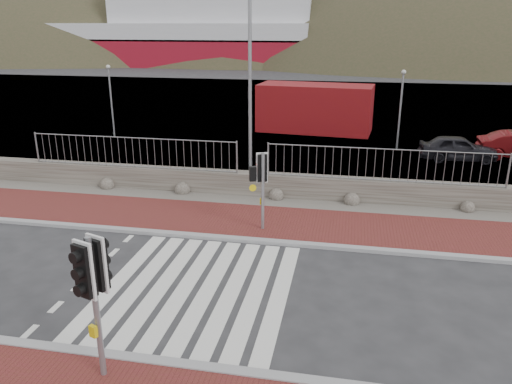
% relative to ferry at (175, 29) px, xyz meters
% --- Properties ---
extents(ground, '(220.00, 220.00, 0.00)m').
position_rel_ferry_xyz_m(ground, '(24.65, -67.90, -5.36)').
color(ground, '#28282B').
rests_on(ground, ground).
extents(sidewalk_far, '(40.00, 3.00, 0.08)m').
position_rel_ferry_xyz_m(sidewalk_far, '(24.65, -63.40, -5.32)').
color(sidewalk_far, maroon).
rests_on(sidewalk_far, ground).
extents(kerb_near, '(40.00, 0.25, 0.12)m').
position_rel_ferry_xyz_m(kerb_near, '(24.65, -70.90, -5.31)').
color(kerb_near, gray).
rests_on(kerb_near, ground).
extents(kerb_far, '(40.00, 0.25, 0.12)m').
position_rel_ferry_xyz_m(kerb_far, '(24.65, -64.90, -5.31)').
color(kerb_far, gray).
rests_on(kerb_far, ground).
extents(zebra_crossing, '(4.62, 5.60, 0.01)m').
position_rel_ferry_xyz_m(zebra_crossing, '(24.65, -67.90, -5.36)').
color(zebra_crossing, silver).
rests_on(zebra_crossing, ground).
extents(gravel_strip, '(40.00, 1.50, 0.06)m').
position_rel_ferry_xyz_m(gravel_strip, '(24.65, -61.40, -5.33)').
color(gravel_strip, '#59544C').
rests_on(gravel_strip, ground).
extents(stone_wall, '(40.00, 0.60, 0.90)m').
position_rel_ferry_xyz_m(stone_wall, '(24.65, -60.60, -4.91)').
color(stone_wall, '#4A443D').
rests_on(stone_wall, ground).
extents(railing, '(18.07, 0.07, 1.22)m').
position_rel_ferry_xyz_m(railing, '(24.65, -60.75, -3.54)').
color(railing, gray).
rests_on(railing, stone_wall).
extents(quay, '(120.00, 40.00, 0.50)m').
position_rel_ferry_xyz_m(quay, '(24.65, -40.00, -5.36)').
color(quay, '#4C4C4F').
rests_on(quay, ground).
extents(water, '(220.00, 50.00, 0.05)m').
position_rel_ferry_xyz_m(water, '(24.65, -5.00, -5.36)').
color(water, '#3F4C54').
rests_on(water, ground).
extents(ferry, '(50.00, 16.00, 20.00)m').
position_rel_ferry_xyz_m(ferry, '(0.00, 0.00, 0.00)').
color(ferry, maroon).
rests_on(ferry, ground).
extents(hills_backdrop, '(254.00, 90.00, 100.00)m').
position_rel_ferry_xyz_m(hills_backdrop, '(31.40, 20.00, -28.42)').
color(hills_backdrop, '#333721').
rests_on(hills_backdrop, ground).
extents(traffic_signal_near, '(0.47, 0.37, 2.89)m').
position_rel_ferry_xyz_m(traffic_signal_near, '(23.93, -71.45, -3.26)').
color(traffic_signal_near, gray).
rests_on(traffic_signal_near, ground).
extents(traffic_signal_far, '(0.63, 0.41, 2.58)m').
position_rel_ferry_xyz_m(traffic_signal_far, '(25.60, -63.99, -3.48)').
color(traffic_signal_far, gray).
rests_on(traffic_signal_far, ground).
extents(streetlight, '(1.64, 0.22, 7.76)m').
position_rel_ferry_xyz_m(streetlight, '(24.51, -59.80, -1.00)').
color(streetlight, gray).
rests_on(streetlight, ground).
extents(shipping_container, '(7.04, 3.52, 2.83)m').
position_rel_ferry_xyz_m(shipping_container, '(25.98, -48.00, -3.95)').
color(shipping_container, maroon).
rests_on(shipping_container, ground).
extents(car_a, '(3.69, 1.66, 1.23)m').
position_rel_ferry_xyz_m(car_a, '(33.35, -53.68, -4.75)').
color(car_a, black).
rests_on(car_a, ground).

